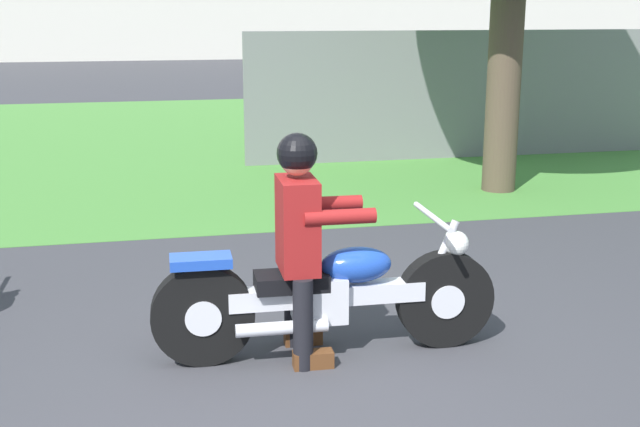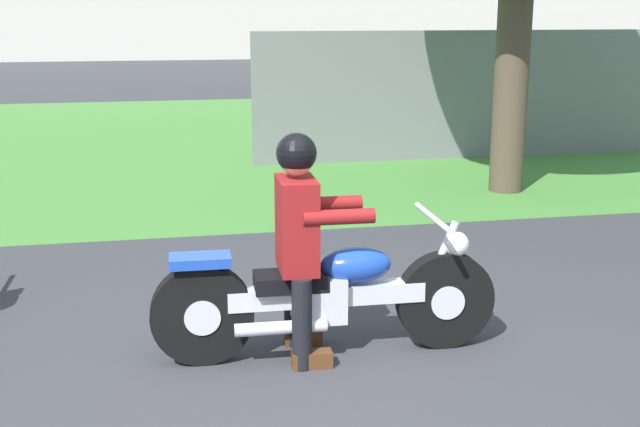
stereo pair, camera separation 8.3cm
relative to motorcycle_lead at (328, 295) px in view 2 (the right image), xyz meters
The scene contains 4 objects.
grass_verge 8.89m from the motorcycle_lead, 92.11° to the left, with size 60.00×12.00×0.01m, color #478438.
motorcycle_lead is the anchor object (origin of this frame).
rider_lead 0.46m from the motorcycle_lead, behind, with size 0.56×0.48×1.39m.
fence_segment 7.41m from the motorcycle_lead, 59.06° to the left, with size 7.00×0.06×1.80m, color slate.
Camera 2 is at (-0.65, -3.59, 2.08)m, focal length 45.69 mm.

